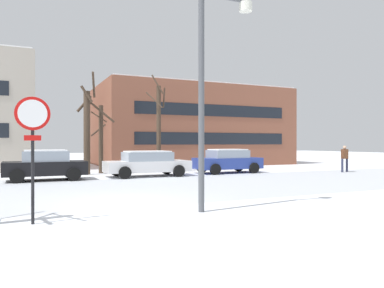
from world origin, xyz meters
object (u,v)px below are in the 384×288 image
Objects in this scene: street_lamp at (211,77)px; parked_car_blue at (228,161)px; pedestrian_crossing at (345,157)px; parked_car_white at (147,163)px; parked_car_black at (45,165)px; stop_sign at (33,135)px.

parked_car_blue is (6.80, 10.88, -2.85)m from street_lamp.
parked_car_white is at bearing 169.62° from pedestrian_crossing.
street_lamp is 3.57× the size of pedestrian_crossing.
parked_car_blue is at bearing 1.40° from parked_car_black.
parked_car_black is at bearing -179.95° from parked_car_white.
parked_car_black is at bearing 85.57° from stop_sign.
street_lamp is 11.13m from parked_car_white.
pedestrian_crossing is (12.17, -2.23, 0.25)m from parked_car_white.
parked_car_black is 10.36m from parked_car_blue.
pedestrian_crossing reaches higher than parked_car_white.
parked_car_white is at bearing 60.00° from stop_sign.
pedestrian_crossing is (6.99, -2.48, 0.22)m from parked_car_blue.
stop_sign reaches higher than parked_car_blue.
stop_sign is at bearing 176.40° from street_lamp.
street_lamp is at bearing -148.64° from pedestrian_crossing.
street_lamp is at bearing -98.64° from parked_car_white.
parked_car_blue is at bearing 58.02° from street_lamp.
parked_car_blue is at bearing 160.48° from pedestrian_crossing.
stop_sign is 10.46m from parked_car_black.
parked_car_black is 5.18m from parked_car_white.
pedestrian_crossing is at bearing 24.12° from stop_sign.
stop_sign is 12.03m from parked_car_white.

